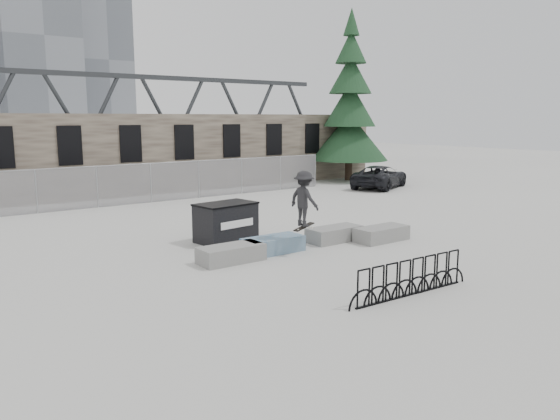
% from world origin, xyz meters
% --- Properties ---
extents(ground, '(120.00, 120.00, 0.00)m').
position_xyz_m(ground, '(0.00, 0.00, 0.00)').
color(ground, beige).
rests_on(ground, ground).
extents(stone_wall, '(36.00, 2.58, 4.50)m').
position_xyz_m(stone_wall, '(0.00, 16.24, 2.26)').
color(stone_wall, brown).
rests_on(stone_wall, ground).
extents(chainlink_fence, '(22.06, 0.06, 2.02)m').
position_xyz_m(chainlink_fence, '(-0.00, 12.50, 1.04)').
color(chainlink_fence, gray).
rests_on(chainlink_fence, ground).
extents(planter_far_left, '(2.00, 0.90, 0.51)m').
position_xyz_m(planter_far_left, '(-2.90, 0.02, 0.28)').
color(planter_far_left, gray).
rests_on(planter_far_left, ground).
extents(planter_center_left, '(2.00, 0.90, 0.51)m').
position_xyz_m(planter_center_left, '(-1.20, 0.23, 0.28)').
color(planter_center_left, teal).
rests_on(planter_center_left, ground).
extents(planter_center_right, '(2.00, 0.90, 0.51)m').
position_xyz_m(planter_center_right, '(1.49, 0.25, 0.28)').
color(planter_center_right, gray).
rests_on(planter_center_right, ground).
extents(planter_offset, '(2.00, 0.90, 0.51)m').
position_xyz_m(planter_offset, '(2.86, -0.71, 0.28)').
color(planter_offset, gray).
rests_on(planter_offset, ground).
extents(dumpster, '(2.21, 1.52, 1.36)m').
position_xyz_m(dumpster, '(-1.56, 2.53, 0.69)').
color(dumpster, black).
rests_on(dumpster, ground).
extents(bike_rack, '(4.04, 0.20, 0.90)m').
position_xyz_m(bike_rack, '(-1.02, -5.27, 0.44)').
color(bike_rack, black).
rests_on(bike_rack, ground).
extents(spruce_tree, '(5.31, 5.31, 11.50)m').
position_xyz_m(spruce_tree, '(15.15, 13.81, 4.53)').
color(spruce_tree, '#38281E').
rests_on(spruce_tree, ground).
extents(truss_bridge, '(70.00, 3.00, 9.80)m').
position_xyz_m(truss_bridge, '(10.00, 55.00, 4.13)').
color(truss_bridge, '#2D3033').
rests_on(truss_bridge, ground).
extents(suv, '(5.46, 4.11, 1.38)m').
position_xyz_m(suv, '(13.80, 9.61, 0.69)').
color(suv, black).
rests_on(suv, ground).
extents(skateboarder, '(0.81, 1.20, 1.87)m').
position_xyz_m(skateboarder, '(-0.50, -0.49, 1.77)').
color(skateboarder, black).
rests_on(skateboarder, ground).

